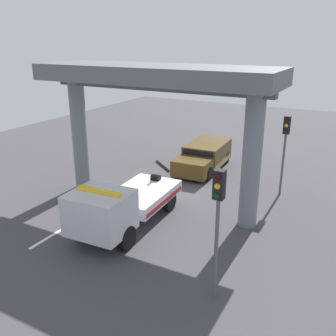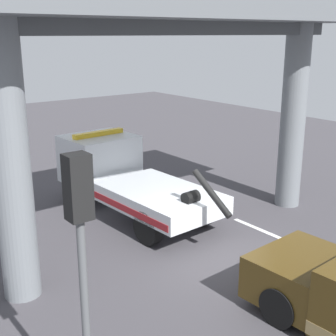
% 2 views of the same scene
% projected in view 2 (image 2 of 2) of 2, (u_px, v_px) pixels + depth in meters
% --- Properties ---
extents(ground_plane, '(60.00, 40.00, 0.10)m').
position_uv_depth(ground_plane, '(210.00, 256.00, 12.45)').
color(ground_plane, '#423F44').
extents(lane_stripe_mid, '(2.60, 0.16, 0.01)m').
position_uv_depth(lane_stripe_mid, '(267.00, 232.00, 13.79)').
color(lane_stripe_mid, silver).
rests_on(lane_stripe_mid, ground).
extents(lane_stripe_east, '(2.60, 0.16, 0.01)m').
position_uv_depth(lane_stripe_east, '(150.00, 183.00, 18.34)').
color(lane_stripe_east, silver).
rests_on(lane_stripe_east, ground).
extents(tow_truck_white, '(7.30, 2.66, 2.46)m').
position_uv_depth(tow_truck_white, '(122.00, 175.00, 15.33)').
color(tow_truck_white, silver).
rests_on(tow_truck_white, ground).
extents(overpass_structure, '(3.60, 11.44, 6.80)m').
position_uv_depth(overpass_structure, '(184.00, 33.00, 11.72)').
color(overpass_structure, slate).
rests_on(overpass_structure, ground).
extents(traffic_light_near, '(0.39, 0.32, 4.26)m').
position_uv_depth(traffic_light_near, '(80.00, 236.00, 6.22)').
color(traffic_light_near, '#515456').
rests_on(traffic_light_near, ground).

